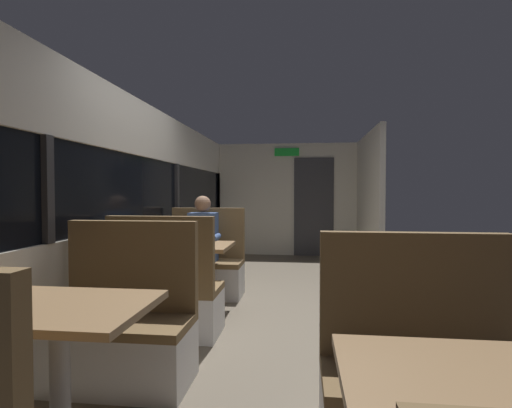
{
  "coord_description": "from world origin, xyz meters",
  "views": [
    {
      "loc": [
        0.33,
        -3.92,
        1.31
      ],
      "look_at": [
        -0.5,
        2.97,
        1.09
      ],
      "focal_mm": 27.53,
      "sensor_mm": 36.0,
      "label": 1
    }
  ],
  "objects_px": {
    "bench_mid_window_facing_entry": "(205,269)",
    "bench_front_aisle_facing_entry": "(421,396)",
    "bench_near_window_facing_entry": "(123,335)",
    "dining_table_mid_window": "(189,254)",
    "seated_passenger": "(204,254)",
    "bench_mid_window_facing_end": "(167,300)",
    "coffee_cup_primary": "(183,241)",
    "dining_table_near_window": "(59,324)"
  },
  "relations": [
    {
      "from": "bench_mid_window_facing_entry",
      "to": "bench_front_aisle_facing_entry",
      "type": "height_order",
      "value": "same"
    },
    {
      "from": "bench_near_window_facing_entry",
      "to": "dining_table_mid_window",
      "type": "bearing_deg",
      "value": 90.0
    },
    {
      "from": "bench_front_aisle_facing_entry",
      "to": "seated_passenger",
      "type": "relative_size",
      "value": 0.87
    },
    {
      "from": "bench_near_window_facing_entry",
      "to": "bench_mid_window_facing_end",
      "type": "xyz_separation_m",
      "value": [
        0.0,
        0.88,
        0.0
      ]
    },
    {
      "from": "bench_near_window_facing_entry",
      "to": "bench_mid_window_facing_end",
      "type": "height_order",
      "value": "same"
    },
    {
      "from": "bench_front_aisle_facing_entry",
      "to": "coffee_cup_primary",
      "type": "relative_size",
      "value": 12.22
    },
    {
      "from": "dining_table_mid_window",
      "to": "bench_mid_window_facing_end",
      "type": "distance_m",
      "value": 0.77
    },
    {
      "from": "dining_table_near_window",
      "to": "bench_mid_window_facing_entry",
      "type": "xyz_separation_m",
      "value": [
        0.0,
        2.98,
        -0.31
      ]
    },
    {
      "from": "bench_near_window_facing_entry",
      "to": "bench_mid_window_facing_end",
      "type": "relative_size",
      "value": 1.0
    },
    {
      "from": "bench_near_window_facing_entry",
      "to": "coffee_cup_primary",
      "type": "distance_m",
      "value": 1.56
    },
    {
      "from": "dining_table_mid_window",
      "to": "bench_mid_window_facing_end",
      "type": "relative_size",
      "value": 0.82
    },
    {
      "from": "dining_table_near_window",
      "to": "coffee_cup_primary",
      "type": "bearing_deg",
      "value": 90.97
    },
    {
      "from": "dining_table_near_window",
      "to": "dining_table_mid_window",
      "type": "bearing_deg",
      "value": 90.0
    },
    {
      "from": "dining_table_near_window",
      "to": "dining_table_mid_window",
      "type": "height_order",
      "value": "same"
    },
    {
      "from": "bench_mid_window_facing_end",
      "to": "bench_front_aisle_facing_entry",
      "type": "xyz_separation_m",
      "value": [
        1.79,
        -1.48,
        0.0
      ]
    },
    {
      "from": "bench_mid_window_facing_end",
      "to": "bench_front_aisle_facing_entry",
      "type": "height_order",
      "value": "same"
    },
    {
      "from": "bench_mid_window_facing_end",
      "to": "seated_passenger",
      "type": "height_order",
      "value": "seated_passenger"
    },
    {
      "from": "bench_near_window_facing_entry",
      "to": "dining_table_mid_window",
      "type": "height_order",
      "value": "bench_near_window_facing_entry"
    },
    {
      "from": "dining_table_mid_window",
      "to": "bench_near_window_facing_entry",
      "type": "bearing_deg",
      "value": -90.0
    },
    {
      "from": "bench_mid_window_facing_entry",
      "to": "coffee_cup_primary",
      "type": "distance_m",
      "value": 0.92
    },
    {
      "from": "dining_table_near_window",
      "to": "bench_front_aisle_facing_entry",
      "type": "distance_m",
      "value": 1.82
    },
    {
      "from": "dining_table_near_window",
      "to": "bench_front_aisle_facing_entry",
      "type": "bearing_deg",
      "value": 3.18
    },
    {
      "from": "dining_table_near_window",
      "to": "dining_table_mid_window",
      "type": "xyz_separation_m",
      "value": [
        0.0,
        2.28,
        0.0
      ]
    },
    {
      "from": "dining_table_near_window",
      "to": "bench_mid_window_facing_end",
      "type": "bearing_deg",
      "value": 90.0
    },
    {
      "from": "bench_mid_window_facing_end",
      "to": "bench_mid_window_facing_entry",
      "type": "bearing_deg",
      "value": 90.0
    },
    {
      "from": "bench_near_window_facing_entry",
      "to": "bench_front_aisle_facing_entry",
      "type": "relative_size",
      "value": 1.0
    },
    {
      "from": "bench_mid_window_facing_end",
      "to": "bench_front_aisle_facing_entry",
      "type": "relative_size",
      "value": 1.0
    },
    {
      "from": "dining_table_near_window",
      "to": "seated_passenger",
      "type": "height_order",
      "value": "seated_passenger"
    },
    {
      "from": "dining_table_mid_window",
      "to": "seated_passenger",
      "type": "xyz_separation_m",
      "value": [
        0.0,
        0.63,
        -0.1
      ]
    },
    {
      "from": "bench_near_window_facing_entry",
      "to": "bench_mid_window_facing_entry",
      "type": "bearing_deg",
      "value": 90.0
    },
    {
      "from": "bench_mid_window_facing_end",
      "to": "bench_near_window_facing_entry",
      "type": "bearing_deg",
      "value": -90.0
    },
    {
      "from": "dining_table_near_window",
      "to": "coffee_cup_primary",
      "type": "distance_m",
      "value": 2.2
    },
    {
      "from": "bench_near_window_facing_entry",
      "to": "bench_front_aisle_facing_entry",
      "type": "distance_m",
      "value": 1.89
    },
    {
      "from": "dining_table_near_window",
      "to": "bench_mid_window_facing_end",
      "type": "distance_m",
      "value": 1.61
    },
    {
      "from": "bench_front_aisle_facing_entry",
      "to": "coffee_cup_primary",
      "type": "distance_m",
      "value": 2.81
    },
    {
      "from": "bench_mid_window_facing_entry",
      "to": "seated_passenger",
      "type": "distance_m",
      "value": 0.22
    },
    {
      "from": "dining_table_near_window",
      "to": "bench_near_window_facing_entry",
      "type": "distance_m",
      "value": 0.77
    },
    {
      "from": "bench_near_window_facing_entry",
      "to": "dining_table_near_window",
      "type": "bearing_deg",
      "value": -90.0
    },
    {
      "from": "bench_mid_window_facing_end",
      "to": "coffee_cup_primary",
      "type": "height_order",
      "value": "bench_mid_window_facing_end"
    },
    {
      "from": "dining_table_near_window",
      "to": "bench_mid_window_facing_entry",
      "type": "distance_m",
      "value": 3.0
    },
    {
      "from": "bench_front_aisle_facing_entry",
      "to": "seated_passenger",
      "type": "xyz_separation_m",
      "value": [
        -1.79,
        2.81,
        0.21
      ]
    },
    {
      "from": "bench_near_window_facing_entry",
      "to": "seated_passenger",
      "type": "relative_size",
      "value": 0.87
    }
  ]
}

